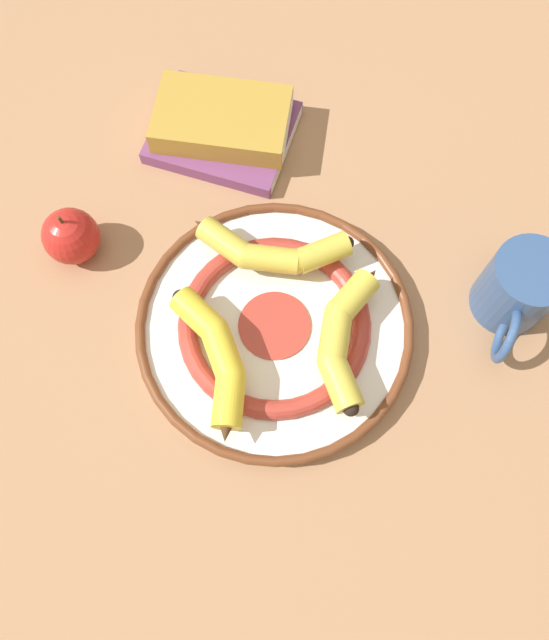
% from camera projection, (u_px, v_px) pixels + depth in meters
% --- Properties ---
extents(ground_plane, '(2.80, 2.80, 0.00)m').
position_uv_depth(ground_plane, '(286.00, 319.00, 0.78)').
color(ground_plane, '#A87A56').
extents(decorative_bowl, '(0.34, 0.34, 0.03)m').
position_uv_depth(decorative_bowl, '(274.00, 326.00, 0.76)').
color(decorative_bowl, white).
rests_on(decorative_bowl, ground_plane).
extents(banana_a, '(0.17, 0.11, 0.03)m').
position_uv_depth(banana_a, '(217.00, 358.00, 0.71)').
color(banana_a, yellow).
rests_on(banana_a, decorative_bowl).
extents(banana_b, '(0.07, 0.20, 0.03)m').
position_uv_depth(banana_b, '(270.00, 251.00, 0.76)').
color(banana_b, gold).
rests_on(banana_b, decorative_bowl).
extents(banana_c, '(0.19, 0.06, 0.03)m').
position_uv_depth(banana_c, '(343.00, 335.00, 0.72)').
color(banana_c, gold).
rests_on(banana_c, decorative_bowl).
extents(book_stack, '(0.17, 0.20, 0.06)m').
position_uv_depth(book_stack, '(224.00, 126.00, 0.86)').
color(book_stack, '#753D70').
rests_on(book_stack, ground_plane).
extents(coffee_mug, '(0.15, 0.09, 0.10)m').
position_uv_depth(coffee_mug, '(519.00, 289.00, 0.74)').
color(coffee_mug, '#335184').
rests_on(coffee_mug, ground_plane).
extents(apple, '(0.07, 0.07, 0.08)m').
position_uv_depth(apple, '(71.00, 236.00, 0.78)').
color(apple, red).
rests_on(apple, ground_plane).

